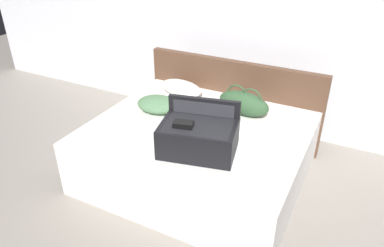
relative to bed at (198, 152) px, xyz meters
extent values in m
plane|color=gray|center=(0.00, -0.40, -0.27)|extent=(12.00, 12.00, 0.00)
cube|color=silver|center=(0.00, 1.25, 1.03)|extent=(8.00, 0.10, 2.60)
cube|color=silver|center=(0.00, 0.00, 0.00)|extent=(1.90, 1.61, 0.53)
cube|color=#4C3323|center=(0.00, 0.85, 0.18)|extent=(1.94, 0.08, 0.89)
cube|color=black|center=(0.18, -0.36, 0.39)|extent=(0.66, 0.50, 0.25)
cube|color=#28282D|center=(0.18, -0.36, 0.43)|extent=(0.58, 0.44, 0.17)
cube|color=black|center=(0.08, -0.43, 0.53)|extent=(0.17, 0.12, 0.05)
cube|color=black|center=(0.13, -0.16, 0.46)|extent=(0.59, 0.17, 0.38)
cube|color=#28282D|center=(0.13, -0.18, 0.46)|extent=(0.49, 0.12, 0.32)
ellipsoid|color=#2D4C2D|center=(0.27, 0.43, 0.38)|extent=(0.54, 0.29, 0.23)
torus|color=#2D4C2D|center=(0.19, 0.44, 0.44)|extent=(0.22, 0.05, 0.22)
torus|color=#2D4C2D|center=(0.34, 0.42, 0.44)|extent=(0.22, 0.05, 0.22)
ellipsoid|color=white|center=(-0.48, 0.56, 0.34)|extent=(0.54, 0.35, 0.15)
ellipsoid|color=#4C724C|center=(-0.49, 0.11, 0.34)|extent=(0.45, 0.36, 0.15)
camera|label=1|loc=(1.25, -2.55, 1.88)|focal=33.91mm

